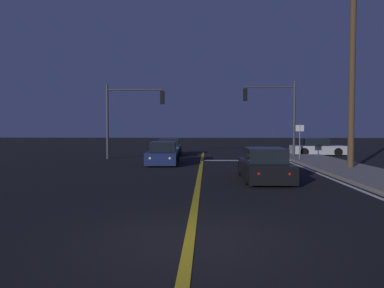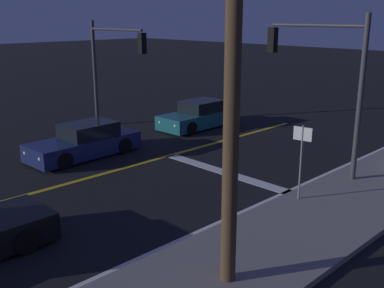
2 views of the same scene
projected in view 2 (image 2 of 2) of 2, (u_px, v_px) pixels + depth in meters
The scene contains 7 objects.
stop_bar at pixel (224, 172), 16.56m from camera, with size 5.85×0.50×0.01m, color white.
car_lead_oncoming_navy at pixel (85, 142), 18.33m from camera, with size 1.98×4.59×1.34m.
car_following_oncoming_teal at pixel (199, 116), 23.13m from camera, with size 1.90×4.35×1.34m.
traffic_signal_near_right at pixel (324, 70), 15.48m from camera, with size 3.77×0.28×5.55m.
traffic_signal_far_left at pixel (112, 58), 21.74m from camera, with size 4.11×0.28×5.24m.
utility_pole_right at pixel (234, 1), 8.12m from camera, with size 1.80×0.32×11.06m.
street_sign_corner at pixel (302, 152), 13.43m from camera, with size 0.56×0.13×2.41m.
Camera 2 is at (13.30, 5.80, 5.47)m, focal length 42.95 mm.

